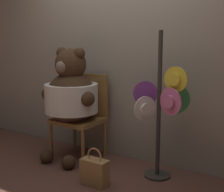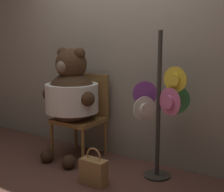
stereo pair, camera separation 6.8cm
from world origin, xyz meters
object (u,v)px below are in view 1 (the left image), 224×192
Objects in this scene: handbag_on_ground at (95,171)px; hat_display_rack at (161,109)px; chair at (82,112)px; teddy_bear at (71,95)px.

hat_display_rack is at bearing 45.18° from handbag_on_ground.
chair is 0.75× the size of teddy_bear.
teddy_bear is 0.88× the size of hat_display_rack.
chair is at bearing 135.58° from handbag_on_ground.
teddy_bear is 3.52× the size of handbag_on_ground.
chair is at bearing 174.55° from hat_display_rack.
teddy_bear is (-0.03, -0.17, 0.24)m from chair.
hat_display_rack reaches higher than handbag_on_ground.
chair is at bearing 79.77° from teddy_bear.
chair is 1.10m from hat_display_rack.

